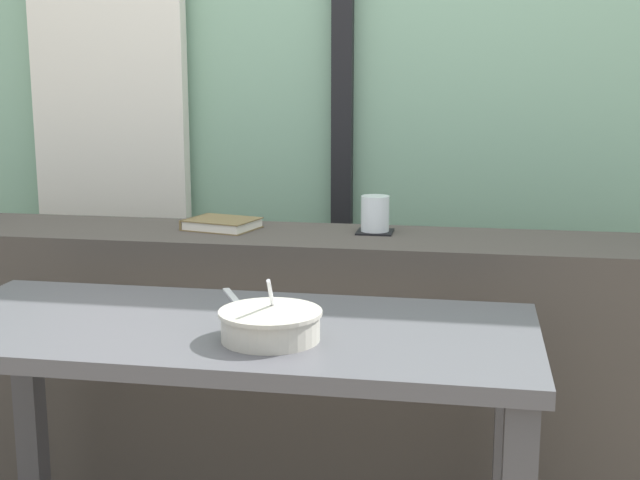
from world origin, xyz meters
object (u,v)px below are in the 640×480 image
object	(u,v)px
breakfast_table	(228,379)
soup_bowl	(270,325)
juice_glass	(375,215)
coaster_square	(375,232)
closed_book	(221,224)
fork_utensil	(233,298)

from	to	relation	value
breakfast_table	soup_bowl	xyz separation A→B (m)	(0.12, -0.09, 0.15)
juice_glass	soup_bowl	distance (m)	0.78
coaster_square	juice_glass	distance (m)	0.05
closed_book	coaster_square	bearing A→B (deg)	2.48
coaster_square	soup_bowl	size ratio (longest dim) A/B	0.49
closed_book	juice_glass	bearing A→B (deg)	2.48
breakfast_table	coaster_square	bearing A→B (deg)	70.75
soup_bowl	closed_book	bearing A→B (deg)	113.43
soup_bowl	fork_utensil	distance (m)	0.33
breakfast_table	fork_utensil	world-z (taller)	fork_utensil
juice_glass	fork_utensil	xyz separation A→B (m)	(-0.28, -0.47, -0.13)
fork_utensil	juice_glass	bearing A→B (deg)	31.88
breakfast_table	fork_utensil	bearing A→B (deg)	102.48
coaster_square	soup_bowl	distance (m)	0.77
juice_glass	soup_bowl	world-z (taller)	juice_glass
coaster_square	fork_utensil	distance (m)	0.55
breakfast_table	coaster_square	distance (m)	0.74
fork_utensil	breakfast_table	bearing A→B (deg)	-105.16
breakfast_table	juice_glass	distance (m)	0.76
juice_glass	fork_utensil	bearing A→B (deg)	-120.48
breakfast_table	coaster_square	world-z (taller)	coaster_square
breakfast_table	juice_glass	bearing A→B (deg)	70.75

